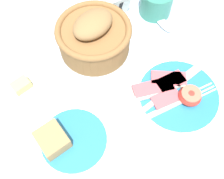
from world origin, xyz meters
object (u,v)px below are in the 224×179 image
at_px(breakfast_plate, 177,95).
at_px(number_card, 118,4).
at_px(bread_basket, 94,36).
at_px(sugar_cup, 156,2).
at_px(butter_dish, 23,88).
at_px(teaspoon_near_cup, 180,45).
at_px(teaspoon_by_saucer, 169,30).
at_px(bread_plate, 71,140).

relative_size(breakfast_plate, number_card, 3.50).
distance_m(breakfast_plate, bread_basket, 0.25).
height_order(sugar_cup, butter_dish, sugar_cup).
relative_size(butter_dish, number_card, 1.50).
bearing_deg(teaspoon_near_cup, bread_basket, -43.74).
xyz_separation_m(butter_dish, teaspoon_by_saucer, (0.41, -0.03, -0.00)).
height_order(breakfast_plate, butter_dish, breakfast_plate).
relative_size(teaspoon_by_saucer, teaspoon_near_cup, 1.01).
bearing_deg(butter_dish, bread_basket, 6.82).
xyz_separation_m(bread_plate, teaspoon_by_saucer, (0.37, 0.15, -0.01)).
distance_m(butter_dish, teaspoon_by_saucer, 0.41).
bearing_deg(bread_plate, number_card, 44.22).
height_order(sugar_cup, teaspoon_near_cup, sugar_cup).
bearing_deg(bread_basket, teaspoon_near_cup, -28.92).
bearing_deg(sugar_cup, bread_basket, -172.58).
bearing_deg(bread_plate, teaspoon_by_saucer, 21.72).
distance_m(breakfast_plate, bread_plate, 0.27).
relative_size(bread_plate, teaspoon_near_cup, 1.03).
bearing_deg(teaspoon_near_cup, number_card, -79.78).
distance_m(bread_plate, bread_basket, 0.26).
height_order(bread_plate, number_card, number_card).
height_order(bread_plate, sugar_cup, sugar_cup).
bearing_deg(teaspoon_near_cup, teaspoon_by_saucer, -110.14).
distance_m(sugar_cup, butter_dish, 0.42).
distance_m(number_card, teaspoon_near_cup, 0.20).
relative_size(bread_basket, teaspoon_near_cup, 0.98).
bearing_deg(teaspoon_by_saucer, sugar_cup, -5.22).
distance_m(breakfast_plate, teaspoon_near_cup, 0.15).
bearing_deg(breakfast_plate, teaspoon_by_saucer, 59.27).
relative_size(bread_plate, teaspoon_by_saucer, 1.02).
height_order(butter_dish, teaspoon_near_cup, butter_dish).
bearing_deg(butter_dish, breakfast_plate, -33.17).
height_order(butter_dish, number_card, number_card).
distance_m(number_card, teaspoon_by_saucer, 0.16).
bearing_deg(sugar_cup, number_card, 155.44).
bearing_deg(bread_plate, teaspoon_near_cup, 14.16).
distance_m(bread_basket, teaspoon_by_saucer, 0.21).
bearing_deg(number_card, sugar_cup, -23.54).
xyz_separation_m(breakfast_plate, bread_plate, (-0.26, 0.03, 0.00)).
distance_m(breakfast_plate, teaspoon_by_saucer, 0.20).
bearing_deg(bread_basket, teaspoon_by_saucer, -14.86).
bearing_deg(sugar_cup, breakfast_plate, -113.50).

